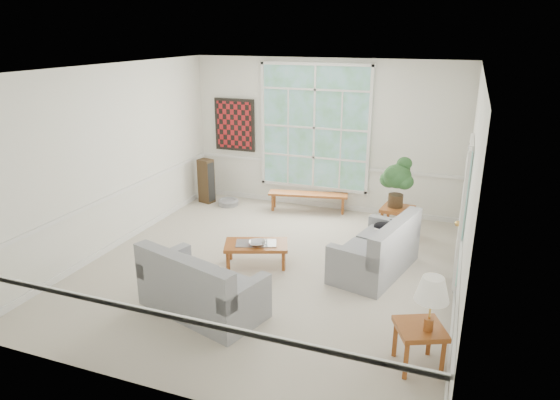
% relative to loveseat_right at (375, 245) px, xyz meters
% --- Properties ---
extents(floor, '(5.50, 6.00, 0.01)m').
position_rel_loveseat_right_xyz_m(floor, '(-1.54, -0.44, -0.44)').
color(floor, '#B8AE9E').
rests_on(floor, ground).
extents(ceiling, '(5.50, 6.00, 0.02)m').
position_rel_loveseat_right_xyz_m(ceiling, '(-1.54, -0.44, 2.57)').
color(ceiling, white).
rests_on(ceiling, ground).
extents(wall_back, '(5.50, 0.02, 3.00)m').
position_rel_loveseat_right_xyz_m(wall_back, '(-1.54, 2.56, 1.07)').
color(wall_back, white).
rests_on(wall_back, ground).
extents(wall_front, '(5.50, 0.02, 3.00)m').
position_rel_loveseat_right_xyz_m(wall_front, '(-1.54, -3.44, 1.07)').
color(wall_front, white).
rests_on(wall_front, ground).
extents(wall_left, '(0.02, 6.00, 3.00)m').
position_rel_loveseat_right_xyz_m(wall_left, '(-4.29, -0.44, 1.07)').
color(wall_left, white).
rests_on(wall_left, ground).
extents(wall_right, '(0.02, 6.00, 3.00)m').
position_rel_loveseat_right_xyz_m(wall_right, '(1.21, -0.44, 1.07)').
color(wall_right, white).
rests_on(wall_right, ground).
extents(window_back, '(2.30, 0.08, 2.40)m').
position_rel_loveseat_right_xyz_m(window_back, '(-1.74, 2.52, 1.22)').
color(window_back, white).
rests_on(window_back, wall_back).
extents(entry_door, '(0.08, 0.90, 2.10)m').
position_rel_loveseat_right_xyz_m(entry_door, '(1.17, 0.16, 0.62)').
color(entry_door, white).
rests_on(entry_door, floor).
extents(door_sidelight, '(0.08, 0.26, 1.90)m').
position_rel_loveseat_right_xyz_m(door_sidelight, '(1.17, -0.47, 0.72)').
color(door_sidelight, white).
rests_on(door_sidelight, wall_right).
extents(wall_art, '(0.90, 0.06, 1.10)m').
position_rel_loveseat_right_xyz_m(wall_art, '(-3.49, 2.51, 1.17)').
color(wall_art, '#571314').
rests_on(wall_art, wall_back).
extents(wall_frame_near, '(0.04, 0.26, 0.32)m').
position_rel_loveseat_right_xyz_m(wall_frame_near, '(1.17, 1.31, 1.12)').
color(wall_frame_near, black).
rests_on(wall_frame_near, wall_right).
extents(wall_frame_far, '(0.04, 0.26, 0.32)m').
position_rel_loveseat_right_xyz_m(wall_frame_far, '(1.17, 1.71, 1.12)').
color(wall_frame_far, black).
rests_on(wall_frame_far, wall_right).
extents(loveseat_right, '(1.18, 1.75, 0.86)m').
position_rel_loveseat_right_xyz_m(loveseat_right, '(0.00, 0.00, 0.00)').
color(loveseat_right, gray).
rests_on(loveseat_right, floor).
extents(loveseat_front, '(1.79, 1.27, 0.88)m').
position_rel_loveseat_right_xyz_m(loveseat_front, '(-1.88, -1.91, 0.01)').
color(loveseat_front, gray).
rests_on(loveseat_front, floor).
extents(coffee_table, '(1.10, 0.84, 0.36)m').
position_rel_loveseat_right_xyz_m(coffee_table, '(-1.76, -0.44, -0.25)').
color(coffee_table, brown).
rests_on(coffee_table, floor).
extents(pewter_bowl, '(0.42, 0.42, 0.08)m').
position_rel_loveseat_right_xyz_m(pewter_bowl, '(-1.71, -0.50, -0.03)').
color(pewter_bowl, '#A1A1A7').
rests_on(pewter_bowl, coffee_table).
extents(window_bench, '(1.62, 0.62, 0.37)m').
position_rel_loveseat_right_xyz_m(window_bench, '(-1.75, 2.21, -0.25)').
color(window_bench, brown).
rests_on(window_bench, floor).
extents(end_table, '(0.59, 0.59, 0.53)m').
position_rel_loveseat_right_xyz_m(end_table, '(0.12, 1.53, -0.17)').
color(end_table, brown).
rests_on(end_table, floor).
extents(houseplant, '(0.57, 0.57, 0.91)m').
position_rel_loveseat_right_xyz_m(houseplant, '(0.06, 1.56, 0.55)').
color(houseplant, '#275126').
rests_on(houseplant, end_table).
extents(side_table, '(0.65, 0.65, 0.50)m').
position_rel_loveseat_right_xyz_m(side_table, '(0.86, -2.12, -0.18)').
color(side_table, brown).
rests_on(side_table, floor).
extents(table_lamp, '(0.51, 0.51, 0.62)m').
position_rel_loveseat_right_xyz_m(table_lamp, '(0.94, -2.16, 0.38)').
color(table_lamp, silver).
rests_on(table_lamp, side_table).
extents(pet_bed, '(0.45, 0.45, 0.13)m').
position_rel_loveseat_right_xyz_m(pet_bed, '(-3.42, 1.95, -0.37)').
color(pet_bed, gray).
rests_on(pet_bed, floor).
extents(floor_speaker, '(0.34, 0.29, 0.93)m').
position_rel_loveseat_right_xyz_m(floor_speaker, '(-3.94, 1.98, 0.04)').
color(floor_speaker, '#392816').
rests_on(floor_speaker, floor).
extents(cat, '(0.42, 0.37, 0.17)m').
position_rel_loveseat_right_xyz_m(cat, '(0.04, 0.57, 0.09)').
color(cat, black).
rests_on(cat, loveseat_right).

